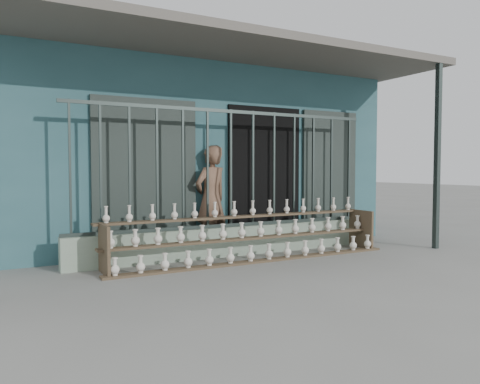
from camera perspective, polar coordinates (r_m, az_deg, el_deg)
name	(u,v)px	position (r m, az deg, el deg)	size (l,w,h in m)	color
ground	(276,272)	(6.21, 4.42, -9.67)	(60.00, 60.00, 0.00)	slate
workshop_building	(167,155)	(9.90, -8.86, 4.44)	(7.40, 6.60, 3.21)	#2C565D
parapet_wall	(231,241)	(7.28, -1.12, -6.00)	(5.00, 0.20, 0.45)	#8CA28B
security_fence	(231,168)	(7.19, -1.13, 2.88)	(5.00, 0.04, 1.80)	#283330
shelf_rack	(252,235)	(6.96, 1.45, -5.25)	(4.50, 0.68, 0.85)	brown
elderly_woman	(211,199)	(7.46, -3.55, -0.89)	(0.63, 0.41, 1.72)	brown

